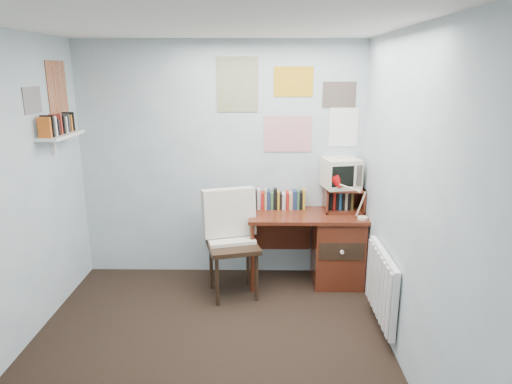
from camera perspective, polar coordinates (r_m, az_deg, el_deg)
ground at (r=3.75m, az=-6.46°, el=-20.90°), size 3.50×3.50×0.00m
back_wall at (r=4.87m, az=-4.36°, el=3.80°), size 3.00×0.02×2.50m
right_wall at (r=3.33m, az=19.41°, el=-2.36°), size 0.02×3.50×2.50m
ceiling at (r=3.06m, az=-7.92°, el=20.59°), size 3.00×3.50×0.02m
desk at (r=4.89m, az=9.46°, el=-6.67°), size 1.20×0.55×0.76m
desk_chair at (r=4.52m, az=-2.90°, el=-6.84°), size 0.64×0.62×1.03m
desk_lamp at (r=4.60m, az=13.30°, el=-1.19°), size 0.28×0.25×0.37m
tv_riser at (r=4.86m, az=10.89°, el=-0.90°), size 0.40×0.30×0.25m
crt_tv at (r=4.80m, az=10.58°, el=2.51°), size 0.41×0.39×0.33m
book_row at (r=4.86m, az=3.41°, el=-0.83°), size 0.60×0.14×0.22m
radiator at (r=4.11m, az=15.44°, el=-11.17°), size 0.09×0.80×0.60m
wall_shelf at (r=4.54m, az=-23.23°, el=6.53°), size 0.20×0.62×0.24m
posters_back at (r=4.77m, az=4.04°, el=10.84°), size 1.20×0.01×0.90m
posters_left at (r=4.55m, az=-24.83°, el=11.21°), size 0.01×0.70×0.60m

